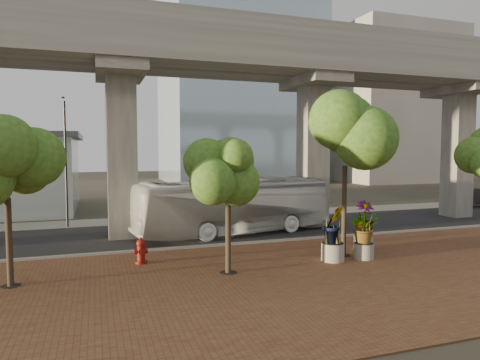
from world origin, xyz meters
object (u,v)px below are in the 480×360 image
object	(u,v)px
transit_bus	(235,206)
fire_hydrant	(141,251)
parked_car	(474,197)
planter_front	(364,230)

from	to	relation	value
transit_bus	fire_hydrant	world-z (taller)	transit_bus
parked_car	planter_front	size ratio (longest dim) A/B	2.27
parked_car	planter_front	distance (m)	23.79
transit_bus	planter_front	bearing A→B (deg)	-162.58
transit_bus	planter_front	distance (m)	8.35
fire_hydrant	planter_front	size ratio (longest dim) A/B	0.52
planter_front	fire_hydrant	bearing A→B (deg)	165.95
transit_bus	planter_front	xyz separation A→B (m)	(3.70, -7.48, -0.28)
parked_car	planter_front	xyz separation A→B (m)	(-20.18, -12.59, 0.57)
transit_bus	fire_hydrant	size ratio (longest dim) A/B	10.60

